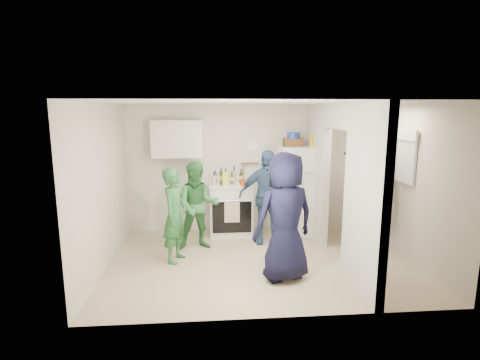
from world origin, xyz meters
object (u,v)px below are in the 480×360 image
Objects in this scene: stove at (231,209)px; person_green_left at (175,215)px; fridge at (297,190)px; person_denim at (266,197)px; person_navy at (285,217)px; wicker_basket at (293,142)px; person_nook at (363,195)px; blue_bowl at (293,135)px; yellow_cup_stack_top at (312,140)px; person_green_center at (198,206)px.

person_green_left is at bearing -127.27° from stove.
person_denim is (-0.69, -0.50, -0.00)m from fridge.
person_denim is 1.51m from person_navy.
stove is 1.76m from wicker_basket.
person_nook is at bearing -4.24° from person_denim.
person_navy is at bearing -105.06° from wicker_basket.
stove is 4.16× the size of blue_bowl.
person_navy is at bearing -105.06° from blue_bowl.
person_nook is at bearing -65.94° from person_green_left.
blue_bowl is at bearing 154.89° from yellow_cup_stack_top.
person_denim is (1.22, 0.21, 0.09)m from person_green_center.
fridge is 1.13× the size of person_green_left.
person_green_center reaches higher than stove.
yellow_cup_stack_top is (0.22, -0.10, 0.98)m from fridge.
yellow_cup_stack_top reaches higher than person_green_center.
wicker_basket is at bearing 0.96° from stove.
person_navy is at bearing -114.59° from yellow_cup_stack_top.
person_nook reaches higher than person_denim.
fridge is at bearing -42.55° from person_green_left.
wicker_basket is 0.19× the size of person_navy.
person_green_left is 1.73m from person_denim.
wicker_basket is 0.23× the size of person_green_left.
blue_bowl is 0.96× the size of yellow_cup_stack_top.
stove is 0.52× the size of person_nook.
stove is 1.34m from fridge.
wicker_basket is 1.46× the size of blue_bowl.
person_navy is (-0.65, -2.01, 0.06)m from fridge.
fridge reaches higher than person_green_center.
blue_bowl is at bearing 0.00° from wicker_basket.
person_denim is 1.67m from person_nook.
person_green_center is 0.90× the size of person_denim.
yellow_cup_stack_top is (1.52, -0.13, 1.33)m from stove.
yellow_cup_stack_top is at bearing -46.62° from person_green_left.
person_denim is (-0.91, -0.40, -0.98)m from yellow_cup_stack_top.
person_green_left is 0.62m from person_green_center.
person_nook reaches higher than stove.
person_denim is at bearing -46.22° from person_green_left.
blue_bowl is 2.35m from person_navy.
person_navy is at bearing -108.03° from fridge.
person_navy reaches higher than stove.
blue_bowl is at bearing 54.26° from person_denim.
blue_bowl is (0.00, 0.00, 0.13)m from wicker_basket.
person_nook is (0.70, -0.84, -0.88)m from yellow_cup_stack_top.
person_navy reaches higher than person_green_center.
stove is 0.59× the size of person_denim.
person_green_left is 0.89× the size of person_denim.
wicker_basket reaches higher than person_green_center.
blue_bowl is 2.76m from person_green_left.
person_denim reaches higher than person_green_center.
fridge is (1.30, -0.03, 0.35)m from stove.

